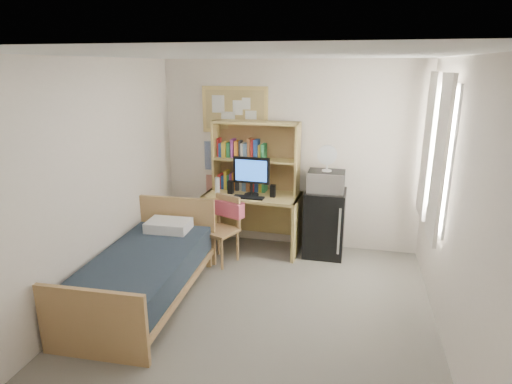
% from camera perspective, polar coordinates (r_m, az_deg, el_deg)
% --- Properties ---
extents(floor, '(3.60, 4.20, 0.02)m').
position_cam_1_polar(floor, '(4.58, -0.13, -16.92)').
color(floor, gray).
rests_on(floor, ground).
extents(ceiling, '(3.60, 4.20, 0.02)m').
position_cam_1_polar(ceiling, '(3.82, -0.15, 17.81)').
color(ceiling, white).
rests_on(ceiling, wall_back).
extents(wall_back, '(3.60, 0.04, 2.60)m').
position_cam_1_polar(wall_back, '(6.01, 4.49, 4.83)').
color(wall_back, white).
rests_on(wall_back, floor).
extents(wall_front, '(3.60, 0.04, 2.60)m').
position_cam_1_polar(wall_front, '(2.21, -13.40, -17.40)').
color(wall_front, white).
rests_on(wall_front, floor).
extents(wall_left, '(0.04, 4.20, 2.60)m').
position_cam_1_polar(wall_left, '(4.74, -21.82, 0.48)').
color(wall_left, white).
rests_on(wall_left, floor).
extents(wall_right, '(0.04, 4.20, 2.60)m').
position_cam_1_polar(wall_right, '(4.02, 25.74, -2.77)').
color(wall_right, white).
rests_on(wall_right, floor).
extents(window_unit, '(0.10, 1.40, 1.70)m').
position_cam_1_polar(window_unit, '(5.08, 22.89, 4.86)').
color(window_unit, white).
rests_on(window_unit, wall_right).
extents(curtain_left, '(0.04, 0.55, 1.70)m').
position_cam_1_polar(curtain_left, '(4.69, 23.28, 3.93)').
color(curtain_left, white).
rests_on(curtain_left, wall_right).
extents(curtain_right, '(0.04, 0.55, 1.70)m').
position_cam_1_polar(curtain_right, '(5.46, 21.93, 5.71)').
color(curtain_right, white).
rests_on(curtain_right, wall_right).
extents(bulletin_board, '(0.94, 0.03, 0.64)m').
position_cam_1_polar(bulletin_board, '(6.06, -2.83, 10.90)').
color(bulletin_board, tan).
rests_on(bulletin_board, wall_back).
extents(poster_wave, '(0.30, 0.01, 0.42)m').
position_cam_1_polar(poster_wave, '(6.27, -5.56, 4.82)').
color(poster_wave, '#23428F').
rests_on(poster_wave, wall_back).
extents(poster_japan, '(0.28, 0.01, 0.36)m').
position_cam_1_polar(poster_japan, '(6.38, -5.44, 0.68)').
color(poster_japan, red).
rests_on(poster_japan, wall_back).
extents(desk, '(1.33, 0.72, 0.81)m').
position_cam_1_polar(desk, '(6.01, -0.43, -3.98)').
color(desk, '#D8BB69').
rests_on(desk, floor).
extents(desk_chair, '(0.58, 0.58, 0.89)m').
position_cam_1_polar(desk_chair, '(5.62, -4.86, -5.12)').
color(desk_chair, tan).
rests_on(desk_chair, floor).
extents(mini_fridge, '(0.54, 0.54, 0.91)m').
position_cam_1_polar(mini_fridge, '(5.91, 9.09, -4.07)').
color(mini_fridge, black).
rests_on(mini_fridge, floor).
extents(bed, '(1.06, 2.02, 0.55)m').
position_cam_1_polar(bed, '(4.94, -14.70, -11.05)').
color(bed, '#1B2430').
rests_on(bed, floor).
extents(hutch, '(1.21, 0.37, 0.98)m').
position_cam_1_polar(hutch, '(5.90, -0.03, 4.69)').
color(hutch, '#D8BB69').
rests_on(hutch, desk).
extents(monitor, '(0.50, 0.06, 0.53)m').
position_cam_1_polar(monitor, '(5.76, -0.61, 2.11)').
color(monitor, black).
rests_on(monitor, desk).
extents(keyboard, '(0.42, 0.15, 0.02)m').
position_cam_1_polar(keyboard, '(5.70, -1.01, -0.73)').
color(keyboard, black).
rests_on(keyboard, desk).
extents(speaker_left, '(0.08, 0.08, 0.18)m').
position_cam_1_polar(speaker_left, '(5.89, -3.40, 0.63)').
color(speaker_left, black).
rests_on(speaker_left, desk).
extents(speaker_right, '(0.07, 0.07, 0.17)m').
position_cam_1_polar(speaker_right, '(5.73, 2.27, 0.13)').
color(speaker_right, black).
rests_on(speaker_right, desk).
extents(water_bottle, '(0.07, 0.07, 0.22)m').
position_cam_1_polar(water_bottle, '(5.91, -5.18, 0.88)').
color(water_bottle, white).
rests_on(water_bottle, desk).
extents(hoodie, '(0.45, 0.28, 0.21)m').
position_cam_1_polar(hoodie, '(5.68, -3.64, -2.23)').
color(hoodie, '#DA5369').
rests_on(hoodie, desk_chair).
extents(microwave, '(0.48, 0.36, 0.27)m').
position_cam_1_polar(microwave, '(5.71, 9.34, 1.42)').
color(microwave, silver).
rests_on(microwave, mini_fridge).
extents(desk_fan, '(0.25, 0.25, 0.32)m').
position_cam_1_polar(desk_fan, '(5.64, 9.48, 4.31)').
color(desk_fan, white).
rests_on(desk_fan, microwave).
extents(pillow, '(0.53, 0.38, 0.12)m').
position_cam_1_polar(pillow, '(5.42, -11.57, -4.39)').
color(pillow, white).
rests_on(pillow, bed).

